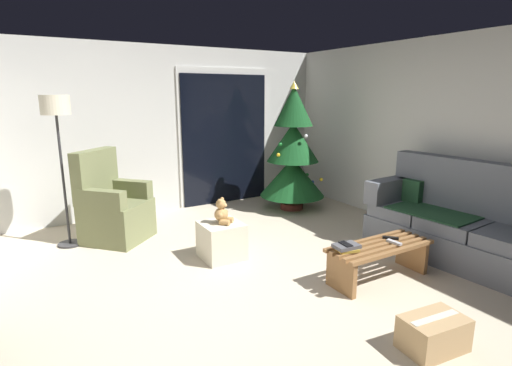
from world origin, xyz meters
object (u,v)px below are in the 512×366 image
coffee_table (379,256)px  floor_lamp (57,120)px  cardboard_box_taped_mid_floor (433,333)px  teddy_bear_honey (222,213)px  armchair (113,209)px  cell_phone (346,244)px  christmas_tree (293,154)px  ottoman (222,240)px  remote_black (391,238)px  couch (459,223)px  book_stack (347,247)px  remote_silver (394,242)px

coffee_table → floor_lamp: 3.80m
cardboard_box_taped_mid_floor → teddy_bear_honey: bearing=104.8°
floor_lamp → armchair: bearing=-9.3°
cell_phone → christmas_tree: (1.10, 2.39, 0.45)m
coffee_table → christmas_tree: 2.62m
ottoman → teddy_bear_honey: teddy_bear_honey is taller
remote_black → floor_lamp: floor_lamp is taller
cell_phone → teddy_bear_honey: teddy_bear_honey is taller
armchair → couch: bearing=-38.5°
teddy_bear_honey → coffee_table: bearing=-48.8°
book_stack → teddy_bear_honey: size_ratio=0.87×
book_stack → cardboard_box_taped_mid_floor: book_stack is taller
remote_silver → floor_lamp: 3.89m
book_stack → floor_lamp: floor_lamp is taller
coffee_table → book_stack: (-0.39, 0.05, 0.15)m
remote_black → book_stack: 0.59m
remote_black → couch: bearing=131.4°
armchair → remote_silver: bearing=-49.5°
remote_black → christmas_tree: size_ratio=0.08×
christmas_tree → coffee_table: bearing=-106.0°
remote_black → armchair: (-2.22, 2.42, 0.02)m
christmas_tree → armchair: christmas_tree is taller
cell_phone → christmas_tree: size_ratio=0.07×
christmas_tree → teddy_bear_honey: christmas_tree is taller
christmas_tree → remote_black: bearing=-101.8°
ottoman → christmas_tree: bearing=33.3°
remote_silver → christmas_tree: (0.56, 2.50, 0.50)m
book_stack → cell_phone: size_ratio=1.73×
remote_black → cardboard_box_taped_mid_floor: (-0.71, -1.03, -0.25)m
remote_black → book_stack: (-0.59, 0.00, 0.02)m
cell_phone → ottoman: 1.42m
ottoman → coffee_table: bearing=-48.8°
remote_black → book_stack: size_ratio=0.63×
christmas_tree → cardboard_box_taped_mid_floor: size_ratio=4.11×
remote_black → christmas_tree: 2.50m
couch → cell_phone: couch is taller
ottoman → couch: bearing=-30.3°
teddy_bear_honey → book_stack: bearing=-59.7°
remote_silver → floor_lamp: size_ratio=0.09×
remote_silver → ottoman: bearing=-50.9°
cell_phone → floor_lamp: size_ratio=0.08×
remote_black → ottoman: ottoman is taller
floor_lamp → teddy_bear_honey: bearing=-42.1°
remote_black → coffee_table: bearing=-28.9°
armchair → ottoman: 1.52m
cell_phone → remote_black: bearing=6.6°
cell_phone → ottoman: (-0.70, 1.21, -0.23)m
coffee_table → ottoman: (-1.10, 1.26, -0.04)m
remote_black → armchair: size_ratio=0.14×
coffee_table → couch: bearing=-3.0°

